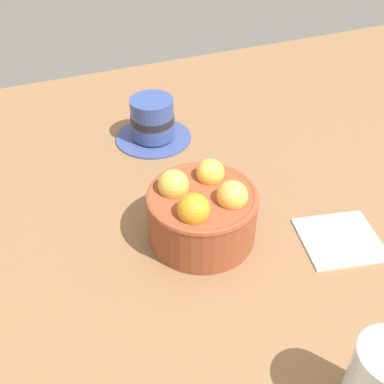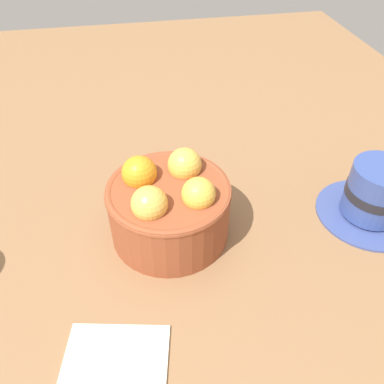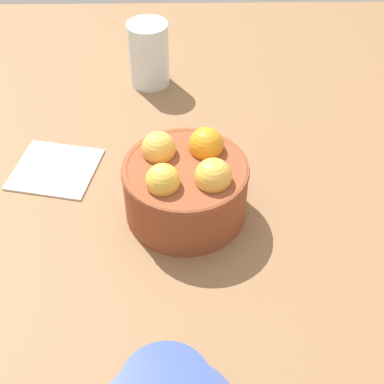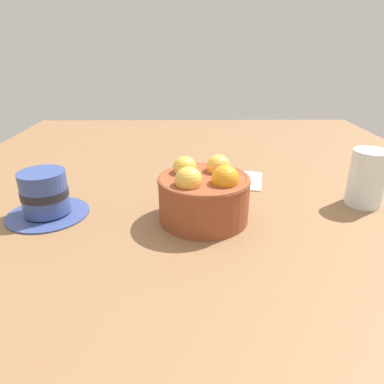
% 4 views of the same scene
% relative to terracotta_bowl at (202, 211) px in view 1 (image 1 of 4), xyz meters
% --- Properties ---
extents(ground_plane, '(1.56, 1.12, 0.04)m').
position_rel_terracotta_bowl_xyz_m(ground_plane, '(-0.00, -0.00, -0.06)').
color(ground_plane, brown).
extents(terracotta_bowl, '(0.14, 0.14, 0.10)m').
position_rel_terracotta_bowl_xyz_m(terracotta_bowl, '(0.00, 0.00, 0.00)').
color(terracotta_bowl, brown).
rests_on(terracotta_bowl, ground_plane).
extents(coffee_cup, '(0.13, 0.13, 0.08)m').
position_rel_terracotta_bowl_xyz_m(coffee_cup, '(-0.02, -0.26, -0.01)').
color(coffee_cup, '#394884').
rests_on(coffee_cup, ground_plane).
extents(folded_napkin, '(0.12, 0.12, 0.01)m').
position_rel_terracotta_bowl_xyz_m(folded_napkin, '(-0.17, 0.08, -0.04)').
color(folded_napkin, white).
rests_on(folded_napkin, ground_plane).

